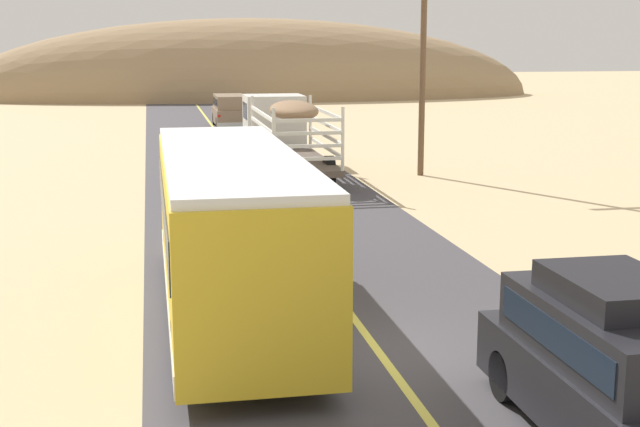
% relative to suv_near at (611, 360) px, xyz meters
% --- Properties ---
extents(ground_plane, '(240.00, 240.00, 0.00)m').
position_rel_suv_near_xyz_m(ground_plane, '(-2.16, 3.80, -1.15)').
color(ground_plane, '#CCB284').
extents(road_surface, '(8.00, 120.00, 0.02)m').
position_rel_suv_near_xyz_m(road_surface, '(-2.16, 3.80, -1.14)').
color(road_surface, '#423F44').
rests_on(road_surface, ground).
extents(road_centre_line, '(0.16, 117.60, 0.00)m').
position_rel_suv_near_xyz_m(road_centre_line, '(-2.16, 3.80, -1.13)').
color(road_centre_line, '#D8CC4C').
rests_on(road_centre_line, road_surface).
extents(suv_near, '(1.90, 4.62, 2.29)m').
position_rel_suv_near_xyz_m(suv_near, '(0.00, 0.00, 0.00)').
color(suv_near, black).
rests_on(suv_near, road_surface).
extents(livestock_truck, '(2.53, 9.70, 3.02)m').
position_rel_suv_near_xyz_m(livestock_truck, '(-0.62, 25.80, 0.64)').
color(livestock_truck, silver).
rests_on(livestock_truck, road_surface).
extents(bus, '(2.54, 10.00, 3.21)m').
position_rel_suv_near_xyz_m(bus, '(-4.45, 6.40, 0.60)').
color(bus, gold).
rests_on(bus, road_surface).
extents(car_far, '(1.90, 4.62, 1.93)m').
position_rel_suv_near_xyz_m(car_far, '(-1.12, 43.81, -0.06)').
color(car_far, '#8C7259').
rests_on(car_far, road_surface).
extents(power_pole_mid, '(2.20, 0.24, 8.41)m').
position_rel_suv_near_xyz_m(power_pole_mid, '(4.54, 23.20, 3.35)').
color(power_pole_mid, brown).
rests_on(power_pole_mid, ground).
extents(distant_hill, '(53.00, 17.53, 14.19)m').
position_rel_suv_near_xyz_m(distant_hill, '(3.38, 71.95, -1.15)').
color(distant_hill, '#997C5A').
rests_on(distant_hill, ground).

